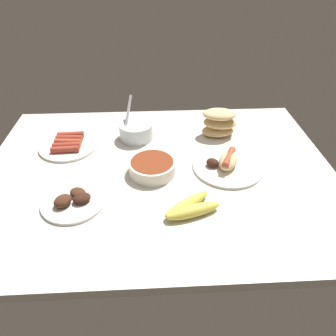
# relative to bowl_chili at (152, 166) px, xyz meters

# --- Properties ---
(ground_plane) EXTENTS (1.20, 0.90, 0.03)m
(ground_plane) POSITION_rel_bowl_chili_xyz_m (-0.02, -0.01, -0.04)
(ground_plane) COLOR silver
(bowl_chili) EXTENTS (0.16, 0.16, 0.05)m
(bowl_chili) POSITION_rel_bowl_chili_xyz_m (0.00, 0.00, 0.00)
(bowl_chili) COLOR white
(bowl_chili) RESTS_ON ground_plane
(banana_bunch) EXTENTS (0.18, 0.13, 0.04)m
(banana_bunch) POSITION_rel_bowl_chili_xyz_m (-0.11, 0.20, -0.01)
(banana_bunch) COLOR #E5D14C
(banana_bunch) RESTS_ON ground_plane
(plate_hotdog_assembled) EXTENTS (0.24, 0.24, 0.06)m
(plate_hotdog_assembled) POSITION_rel_bowl_chili_xyz_m (-0.26, -0.01, -0.01)
(plate_hotdog_assembled) COLOR white
(plate_hotdog_assembled) RESTS_ON ground_plane
(plate_grilled_meat) EXTENTS (0.19, 0.19, 0.04)m
(plate_grilled_meat) POSITION_rel_bowl_chili_xyz_m (0.24, 0.14, -0.01)
(plate_grilled_meat) COLOR white
(plate_grilled_meat) RESTS_ON ground_plane
(bowl_coleslaw) EXTENTS (0.13, 0.14, 0.15)m
(bowl_coleslaw) POSITION_rel_bowl_chili_xyz_m (0.06, -0.23, 0.01)
(bowl_coleslaw) COLOR silver
(bowl_coleslaw) RESTS_ON ground_plane
(bread_stack) EXTENTS (0.14, 0.10, 0.11)m
(bread_stack) POSITION_rel_bowl_chili_xyz_m (-0.27, -0.24, 0.03)
(bread_stack) COLOR #DBB77A
(bread_stack) RESTS_ON ground_plane
(plate_sausages) EXTENTS (0.22, 0.22, 0.03)m
(plate_sausages) POSITION_rel_bowl_chili_xyz_m (0.32, -0.18, -0.01)
(plate_sausages) COLOR white
(plate_sausages) RESTS_ON ground_plane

